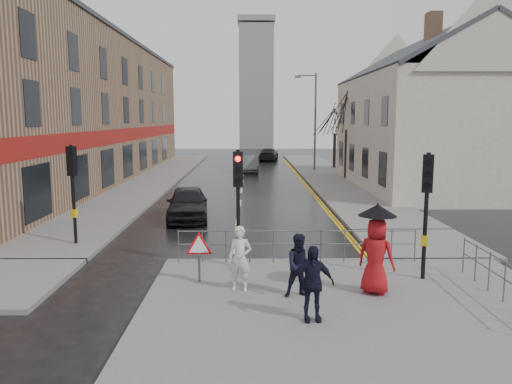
{
  "coord_description": "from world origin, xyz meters",
  "views": [
    {
      "loc": [
        0.54,
        -13.91,
        4.41
      ],
      "look_at": [
        0.76,
        4.13,
        1.75
      ],
      "focal_mm": 35.0,
      "sensor_mm": 36.0,
      "label": 1
    }
  ],
  "objects_px": {
    "car_mid": "(248,164)",
    "pedestrian_b": "(300,266)",
    "pedestrian_d": "(312,283)",
    "car_parked": "(188,203)",
    "pedestrian_a": "(240,259)",
    "pedestrian_with_umbrella": "(376,247)"
  },
  "relations": [
    {
      "from": "pedestrian_a",
      "to": "car_mid",
      "type": "height_order",
      "value": "pedestrian_a"
    },
    {
      "from": "pedestrian_a",
      "to": "car_parked",
      "type": "bearing_deg",
      "value": 117.63
    },
    {
      "from": "pedestrian_d",
      "to": "car_mid",
      "type": "relative_size",
      "value": 0.4
    },
    {
      "from": "car_mid",
      "to": "pedestrian_b",
      "type": "bearing_deg",
      "value": -93.48
    },
    {
      "from": "pedestrian_a",
      "to": "pedestrian_with_umbrella",
      "type": "xyz_separation_m",
      "value": [
        3.34,
        -0.26,
        0.35
      ]
    },
    {
      "from": "pedestrian_d",
      "to": "car_parked",
      "type": "relative_size",
      "value": 0.38
    },
    {
      "from": "car_parked",
      "to": "car_mid",
      "type": "distance_m",
      "value": 19.75
    },
    {
      "from": "pedestrian_d",
      "to": "pedestrian_with_umbrella",
      "type": "bearing_deg",
      "value": 38.71
    },
    {
      "from": "pedestrian_b",
      "to": "car_mid",
      "type": "xyz_separation_m",
      "value": [
        -1.4,
        29.67,
        -0.24
      ]
    },
    {
      "from": "pedestrian_b",
      "to": "pedestrian_with_umbrella",
      "type": "height_order",
      "value": "pedestrian_with_umbrella"
    },
    {
      "from": "car_parked",
      "to": "pedestrian_a",
      "type": "bearing_deg",
      "value": -80.67
    },
    {
      "from": "pedestrian_b",
      "to": "car_parked",
      "type": "xyz_separation_m",
      "value": [
        -3.96,
        10.09,
        -0.19
      ]
    },
    {
      "from": "car_parked",
      "to": "car_mid",
      "type": "height_order",
      "value": "car_parked"
    },
    {
      "from": "pedestrian_b",
      "to": "car_mid",
      "type": "bearing_deg",
      "value": 86.04
    },
    {
      "from": "pedestrian_b",
      "to": "pedestrian_d",
      "type": "xyz_separation_m",
      "value": [
        0.1,
        -1.43,
        0.04
      ]
    },
    {
      "from": "pedestrian_a",
      "to": "pedestrian_with_umbrella",
      "type": "distance_m",
      "value": 3.37
    },
    {
      "from": "pedestrian_d",
      "to": "car_mid",
      "type": "distance_m",
      "value": 31.13
    },
    {
      "from": "pedestrian_d",
      "to": "car_mid",
      "type": "xyz_separation_m",
      "value": [
        -1.5,
        31.1,
        -0.28
      ]
    },
    {
      "from": "pedestrian_a",
      "to": "pedestrian_d",
      "type": "relative_size",
      "value": 0.99
    },
    {
      "from": "pedestrian_b",
      "to": "pedestrian_with_umbrella",
      "type": "distance_m",
      "value": 1.93
    },
    {
      "from": "pedestrian_a",
      "to": "car_mid",
      "type": "bearing_deg",
      "value": 102.92
    },
    {
      "from": "car_parked",
      "to": "car_mid",
      "type": "bearing_deg",
      "value": 77.3
    }
  ]
}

